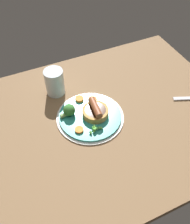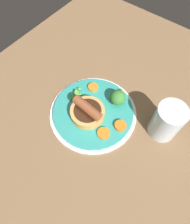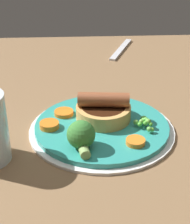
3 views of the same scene
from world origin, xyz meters
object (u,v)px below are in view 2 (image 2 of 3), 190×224
Objects in this scene: dinner_plate at (93,112)px; carrot_slice_0 at (120,126)px; broccoli_floret_near at (118,97)px; drinking_glass at (167,121)px; pea_pile at (76,94)px; sausage_pudding at (87,112)px; carrot_slice_1 at (93,87)px; carrot_slice_2 at (104,133)px.

carrot_slice_0 is (-0.63, 9.27, 1.36)cm from dinner_plate.
broccoli_floret_near reaches higher than carrot_slice_0.
pea_pile is at bearing -76.63° from drinking_glass.
sausage_pudding is 0.89× the size of drinking_glass.
pea_pile reaches higher than carrot_slice_1.
broccoli_floret_near reaches higher than dinner_plate.
drinking_glass is at bearing 103.37° from pea_pile.
carrot_slice_1 is at bearing -87.92° from drinking_glass.
pea_pile reaches higher than dinner_plate.
carrot_slice_0 is 15.50cm from carrot_slice_1.
broccoli_floret_near reaches higher than carrot_slice_2.
drinking_glass is (-9.79, 19.34, 2.34)cm from sausage_pudding.
carrot_slice_0 is at bearing 88.17° from pea_pile.
pea_pile is at bearing -91.83° from carrot_slice_0.
pea_pile is at bearing -71.72° from broccoli_floret_near.
carrot_slice_2 is at bearing -27.64° from carrot_slice_0.
carrot_slice_1 is at bearing -142.43° from dinner_plate.
broccoli_floret_near is at bearing 93.32° from carrot_slice_1.
broccoli_floret_near is (-7.08, 3.80, 3.05)cm from dinner_plate.
sausage_pudding is 7.93cm from pea_pile.
carrot_slice_2 is (4.68, -2.45, -0.15)cm from carrot_slice_0.
broccoli_floret_near is 1.81× the size of carrot_slice_0.
pea_pile is 1.66× the size of carrot_slice_1.
dinner_plate is 2.32× the size of drinking_glass.
carrot_slice_2 is at bearing -46.49° from drinking_glass.
sausage_pudding reaches higher than broccoli_floret_near.
dinner_plate is 20.94cm from drinking_glass.
carrot_slice_0 is 5.28cm from carrot_slice_2.
carrot_slice_0 reaches higher than carrot_slice_1.
carrot_slice_0 is (6.45, 5.47, -1.70)cm from broccoli_floret_near.
broccoli_floret_near is (-5.91, 11.27, 1.24)cm from pea_pile.
broccoli_floret_near is 8.63cm from carrot_slice_0.
sausage_pudding is at bearing -10.13° from dinner_plate.
drinking_glass reaches higher than carrot_slice_1.
carrot_slice_2 is (1.69, 7.24, -1.48)cm from sausage_pudding.
drinking_glass is at bearing 125.20° from carrot_slice_0.
pea_pile is 0.86× the size of broccoli_floret_near.
broccoli_floret_near is 1.93× the size of carrot_slice_1.
dinner_plate is at bearing 37.57° from carrot_slice_1.
pea_pile is 15.22cm from carrot_slice_2.
drinking_glass is (-6.27, 26.39, 3.22)cm from pea_pile.
sausage_pudding is 10.34cm from broccoli_floret_near.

